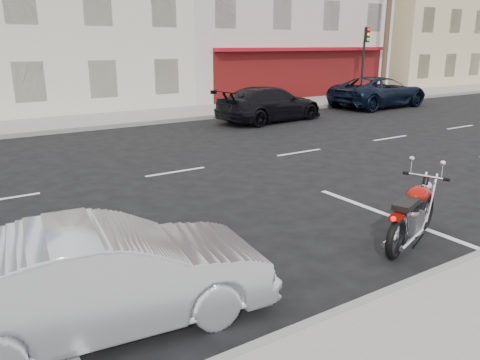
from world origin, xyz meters
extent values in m
plane|color=black|center=(0.00, 0.00, 0.00)|extent=(120.00, 120.00, 0.00)
cube|color=gray|center=(-5.00, 7.00, 0.08)|extent=(80.00, 0.12, 0.16)
cube|color=#CBB98B|center=(26.00, 16.30, 5.50)|extent=(12.00, 12.00, 11.00)
cylinder|color=#422D1E|center=(15.50, 8.60, 4.65)|extent=(0.30, 0.30, 9.00)
cylinder|color=black|center=(13.50, 8.40, 1.75)|extent=(0.12, 0.12, 3.20)
cube|color=black|center=(13.50, 8.25, 3.55)|extent=(0.26, 0.18, 0.80)
cylinder|color=beige|center=(12.00, 8.50, 0.45)|extent=(0.20, 0.20, 0.60)
sphere|color=beige|center=(12.00, 8.50, 0.77)|extent=(0.20, 0.20, 0.20)
torus|color=black|center=(0.62, -5.54, 0.31)|extent=(0.65, 0.32, 0.65)
torus|color=black|center=(-0.71, -6.01, 0.31)|extent=(0.65, 0.32, 0.65)
cube|color=#920C05|center=(0.62, -5.54, 0.65)|extent=(0.35, 0.23, 0.05)
cube|color=#920C05|center=(-0.75, -6.02, 0.67)|extent=(0.33, 0.24, 0.06)
cube|color=gray|center=(-0.09, -5.79, 0.37)|extent=(0.48, 0.41, 0.33)
ellipsoid|color=#920C05|center=(0.10, -5.72, 0.78)|extent=(0.62, 0.49, 0.26)
cube|color=black|center=(-0.39, -5.89, 0.76)|extent=(0.65, 0.44, 0.09)
cylinder|color=silver|center=(0.41, -5.61, 1.00)|extent=(0.26, 0.65, 0.03)
sphere|color=silver|center=(0.54, -5.57, 0.80)|extent=(0.17, 0.17, 0.17)
cylinder|color=silver|center=(-0.34, -6.02, 0.21)|extent=(0.90, 0.38, 0.08)
cylinder|color=silver|center=(-0.43, -5.77, 0.21)|extent=(0.90, 0.38, 0.08)
cylinder|color=silver|center=(0.57, -5.55, 0.60)|extent=(0.37, 0.16, 0.77)
cylinder|color=black|center=(0.12, -5.72, 0.53)|extent=(0.75, 0.31, 0.48)
imported|color=#B1B3B9|center=(-5.50, -5.65, 0.62)|extent=(3.87, 1.74, 1.23)
imported|color=black|center=(11.97, 5.79, 0.75)|extent=(5.54, 2.78, 1.51)
imported|color=black|center=(4.72, 5.16, 0.71)|extent=(5.08, 2.59, 1.41)
camera|label=1|loc=(-6.77, -10.34, 3.08)|focal=35.00mm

